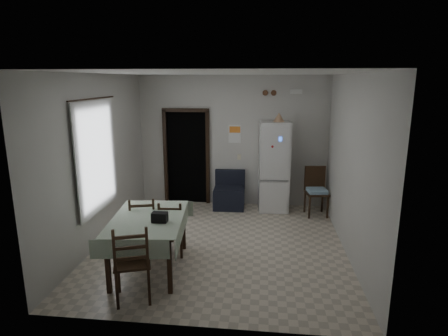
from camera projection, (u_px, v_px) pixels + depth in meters
name	position (u px, v px, depth m)	size (l,w,h in m)	color
ground	(221.00, 244.00, 6.52)	(4.50, 4.50, 0.00)	beige
ceiling	(220.00, 73.00, 5.85)	(4.20, 4.50, 0.02)	white
wall_back	(233.00, 141.00, 8.36)	(4.20, 0.02, 2.90)	beige
wall_front	(196.00, 208.00, 4.01)	(4.20, 0.02, 2.90)	beige
wall_left	(99.00, 160.00, 6.41)	(0.02, 4.50, 2.90)	beige
wall_right	(351.00, 166.00, 5.96)	(0.02, 4.50, 2.90)	beige
doorway	(189.00, 156.00, 8.76)	(1.06, 0.52, 2.22)	black
window_recess	(91.00, 157.00, 6.20)	(0.10, 1.20, 1.60)	silver
curtain	(97.00, 157.00, 6.19)	(0.02, 1.45, 1.85)	beige
curtain_rod	(93.00, 99.00, 5.97)	(0.02, 0.02, 1.60)	black
calendar	(235.00, 134.00, 8.30)	(0.28, 0.02, 0.40)	white
calendar_image	(235.00, 130.00, 8.28)	(0.24, 0.01, 0.14)	orange
light_switch	(239.00, 157.00, 8.41)	(0.08, 0.02, 0.12)	beige
vent_left	(265.00, 93.00, 8.02)	(0.12, 0.12, 0.03)	#533421
vent_right	(274.00, 93.00, 8.01)	(0.12, 0.12, 0.03)	#533421
emergency_light	(296.00, 92.00, 7.92)	(0.25, 0.07, 0.09)	white
fridge	(274.00, 167.00, 8.06)	(0.63, 0.63, 1.94)	silver
tan_cone	(279.00, 117.00, 7.80)	(0.24, 0.24, 0.19)	tan
navy_seat	(229.00, 190.00, 8.30)	(0.67, 0.65, 0.81)	black
corner_chair	(317.00, 192.00, 7.81)	(0.44, 0.44, 1.02)	black
dining_table	(149.00, 243.00, 5.60)	(1.03, 1.57, 0.82)	#A1B399
black_bag	(160.00, 217.00, 5.31)	(0.22, 0.13, 0.14)	black
dining_chair_far_left	(143.00, 225.00, 6.08)	(0.42, 0.42, 0.99)	black
dining_chair_far_right	(172.00, 227.00, 6.08)	(0.39, 0.39, 0.92)	black
dining_chair_near_head	(132.00, 261.00, 4.78)	(0.45, 0.45, 1.06)	black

